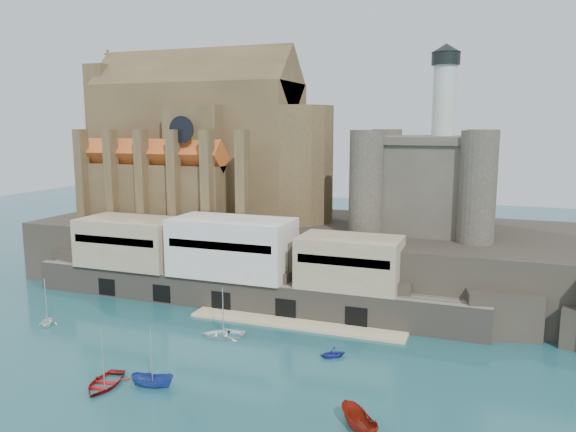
{
  "coord_description": "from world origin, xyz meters",
  "views": [
    {
      "loc": [
        26.22,
        -50.43,
        26.7
      ],
      "look_at": [
        -4.28,
        32.0,
        12.44
      ],
      "focal_mm": 35.0,
      "sensor_mm": 36.0,
      "label": 1
    }
  ],
  "objects_px": {
    "boat_0": "(105,386)",
    "church": "(206,150)",
    "castle_keep": "(427,178)",
    "boat_2": "(153,386)"
  },
  "relations": [
    {
      "from": "church",
      "to": "boat_0",
      "type": "distance_m",
      "value": 54.34
    },
    {
      "from": "castle_keep",
      "to": "boat_2",
      "type": "relative_size",
      "value": 6.37
    },
    {
      "from": "church",
      "to": "castle_keep",
      "type": "distance_m",
      "value": 40.39
    },
    {
      "from": "castle_keep",
      "to": "church",
      "type": "bearing_deg",
      "value": 178.89
    },
    {
      "from": "church",
      "to": "boat_0",
      "type": "relative_size",
      "value": 7.82
    },
    {
      "from": "boat_0",
      "to": "church",
      "type": "bearing_deg",
      "value": 96.11
    },
    {
      "from": "castle_keep",
      "to": "boat_0",
      "type": "height_order",
      "value": "castle_keep"
    },
    {
      "from": "church",
      "to": "boat_2",
      "type": "distance_m",
      "value": 54.32
    },
    {
      "from": "boat_0",
      "to": "boat_2",
      "type": "relative_size",
      "value": 1.31
    },
    {
      "from": "boat_0",
      "to": "castle_keep",
      "type": "bearing_deg",
      "value": 50.68
    }
  ]
}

